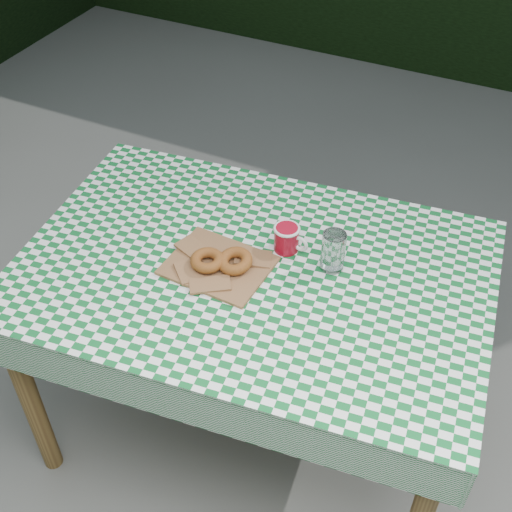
{
  "coord_description": "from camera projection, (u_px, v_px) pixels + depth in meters",
  "views": [
    {
      "loc": [
        0.45,
        -1.21,
        2.04
      ],
      "look_at": [
        -0.14,
        0.03,
        0.79
      ],
      "focal_mm": 46.92,
      "sensor_mm": 36.0,
      "label": 1
    }
  ],
  "objects": [
    {
      "name": "drinking_glass",
      "position": [
        333.0,
        251.0,
        1.83
      ],
      "size": [
        0.08,
        0.08,
        0.12
      ],
      "primitive_type": "cylinder",
      "rotation": [
        0.0,
        0.0,
        0.21
      ],
      "color": "silver",
      "rests_on": "tablecloth"
    },
    {
      "name": "paper_bag",
      "position": [
        218.0,
        265.0,
        1.87
      ],
      "size": [
        0.29,
        0.24,
        0.01
      ],
      "primitive_type": "cube",
      "rotation": [
        0.0,
        0.0,
        -0.06
      ],
      "color": "olive",
      "rests_on": "tablecloth"
    },
    {
      "name": "bagel_back",
      "position": [
        235.0,
        261.0,
        1.85
      ],
      "size": [
        0.14,
        0.14,
        0.03
      ],
      "primitive_type": "torus",
      "rotation": [
        0.0,
        0.0,
        -0.53
      ],
      "color": "brown",
      "rests_on": "paper_bag"
    },
    {
      "name": "coffee_mug",
      "position": [
        286.0,
        238.0,
        1.9
      ],
      "size": [
        0.16,
        0.16,
        0.08
      ],
      "primitive_type": null,
      "rotation": [
        0.0,
        0.0,
        -0.11
      ],
      "color": "maroon",
      "rests_on": "tablecloth"
    },
    {
      "name": "tablecloth",
      "position": [
        253.0,
        269.0,
        1.87
      ],
      "size": [
        1.4,
        1.02,
        0.01
      ],
      "primitive_type": "cube",
      "rotation": [
        0.0,
        0.0,
        0.11
      ],
      "color": "#0E5C26",
      "rests_on": "table"
    },
    {
      "name": "ground",
      "position": [
        289.0,
        441.0,
        2.32
      ],
      "size": [
        60.0,
        60.0,
        0.0
      ],
      "primitive_type": "plane",
      "color": "#5B5A55",
      "rests_on": "ground"
    },
    {
      "name": "bagel_front",
      "position": [
        207.0,
        260.0,
        1.85
      ],
      "size": [
        0.12,
        0.12,
        0.03
      ],
      "primitive_type": "torus",
      "rotation": [
        0.0,
        0.0,
        0.25
      ],
      "color": "brown",
      "rests_on": "paper_bag"
    },
    {
      "name": "table",
      "position": [
        253.0,
        354.0,
        2.13
      ],
      "size": [
        1.38,
        1.0,
        0.75
      ],
      "primitive_type": "cube",
      "rotation": [
        0.0,
        0.0,
        0.11
      ],
      "color": "brown",
      "rests_on": "ground"
    }
  ]
}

